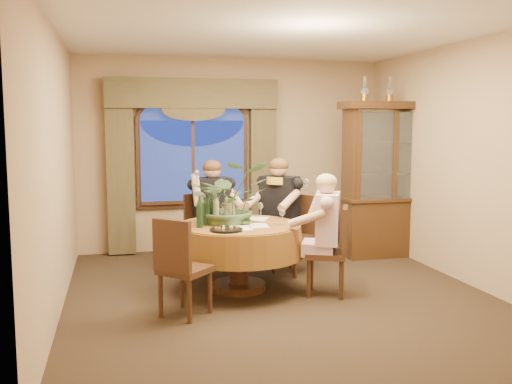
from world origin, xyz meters
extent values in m
plane|color=black|center=(0.00, 0.00, 0.00)|extent=(5.00, 5.00, 0.00)
plane|color=#A28463|center=(0.00, 2.50, 1.40)|extent=(4.50, 0.00, 4.50)
plane|color=#A28463|center=(2.25, 0.00, 1.40)|extent=(0.00, 5.00, 5.00)
plane|color=white|center=(0.00, 0.00, 2.80)|extent=(5.00, 5.00, 0.00)
cube|color=#453C22|center=(-1.63, 2.38, 1.18)|extent=(0.38, 0.14, 2.32)
cube|color=#453C22|center=(0.43, 2.38, 1.18)|extent=(0.38, 0.14, 2.32)
cylinder|color=#93380F|center=(-0.38, 0.29, 0.38)|extent=(1.69, 1.69, 0.75)
cube|color=#321D0F|center=(2.00, 1.47, 1.08)|extent=(1.33, 0.53, 2.15)
cube|color=black|center=(0.50, -0.10, 0.48)|extent=(0.55, 0.55, 0.96)
cube|color=black|center=(0.42, 0.85, 0.48)|extent=(0.58, 0.58, 0.96)
cube|color=black|center=(-0.61, 1.18, 0.48)|extent=(0.51, 0.51, 0.96)
cube|color=black|center=(-1.06, -0.42, 0.48)|extent=(0.59, 0.59, 0.96)
imported|color=#405A38|center=(-0.46, 0.43, 1.34)|extent=(0.90, 1.00, 0.78)
imported|color=#46542A|center=(-0.32, 0.22, 0.77)|extent=(0.15, 0.15, 0.05)
cylinder|color=black|center=(-0.59, -0.09, 0.76)|extent=(0.34, 0.34, 0.02)
cylinder|color=tan|center=(-0.62, 0.35, 0.92)|extent=(0.07, 0.07, 0.33)
cylinder|color=black|center=(-0.66, 0.46, 0.92)|extent=(0.07, 0.07, 0.33)
cylinder|color=black|center=(-0.74, 0.30, 0.92)|extent=(0.07, 0.07, 0.33)
cylinder|color=tan|center=(-0.78, 0.38, 0.92)|extent=(0.07, 0.07, 0.33)
cylinder|color=black|center=(-0.83, 0.18, 0.92)|extent=(0.07, 0.07, 0.33)
cube|color=white|center=(-0.20, 0.11, 0.75)|extent=(0.24, 0.32, 0.00)
cube|color=white|center=(-0.10, 0.54, 0.75)|extent=(0.32, 0.36, 0.00)
cube|color=white|center=(-0.41, 0.01, 0.75)|extent=(0.22, 0.31, 0.00)
camera|label=1|loc=(-1.67, -5.80, 1.84)|focal=40.00mm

